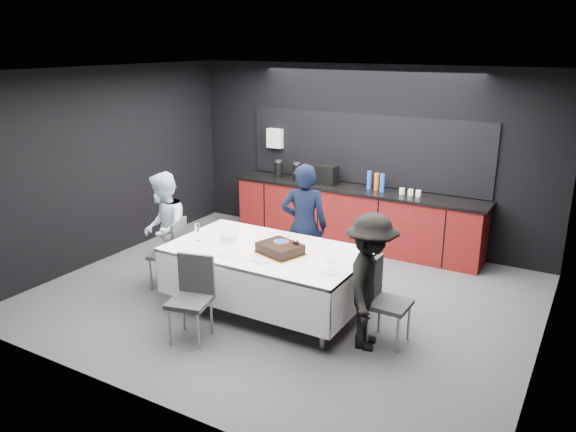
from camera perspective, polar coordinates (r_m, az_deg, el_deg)
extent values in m
plane|color=#47474D|center=(7.26, -0.40, -8.13)|extent=(6.00, 6.00, 0.00)
cube|color=white|center=(6.56, -0.45, 14.51)|extent=(6.00, 5.00, 0.04)
cube|color=black|center=(8.97, 7.75, 6.11)|extent=(6.00, 0.04, 2.80)
cube|color=black|center=(4.90, -15.47, -3.97)|extent=(6.00, 0.04, 2.80)
cube|color=black|center=(8.66, -17.87, 5.02)|extent=(0.04, 5.00, 2.80)
cube|color=black|center=(5.92, 25.50, -1.37)|extent=(0.04, 5.00, 2.80)
cube|color=#590E0E|center=(8.94, 6.76, -0.19)|extent=(4.00, 0.60, 0.90)
cube|color=black|center=(8.81, 6.87, 2.73)|extent=(4.10, 0.64, 0.04)
cube|color=black|center=(8.93, 7.73, 6.72)|extent=(4.00, 0.03, 1.10)
cube|color=white|center=(9.59, -1.31, 7.91)|extent=(0.28, 0.12, 0.32)
cylinder|color=black|center=(9.39, -0.97, 4.72)|extent=(0.14, 0.14, 0.26)
cylinder|color=black|center=(9.22, 0.90, 4.48)|extent=(0.14, 0.14, 0.26)
cube|color=black|center=(8.97, 3.97, 4.20)|extent=(0.32, 0.24, 0.30)
cylinder|color=blue|center=(8.74, 8.25, 3.64)|extent=(0.07, 0.07, 0.28)
cylinder|color=orange|center=(8.70, 8.98, 3.48)|extent=(0.07, 0.07, 0.26)
cylinder|color=blue|center=(8.59, 9.55, 3.34)|extent=(0.07, 0.07, 0.28)
cylinder|color=white|center=(8.53, 11.51, 2.48)|extent=(0.08, 0.08, 0.09)
cylinder|color=white|center=(8.50, 12.34, 2.36)|extent=(0.08, 0.08, 0.09)
cylinder|color=white|center=(8.46, 13.11, 2.24)|extent=(0.08, 0.08, 0.09)
cylinder|color=#99999E|center=(9.36, -0.98, 5.58)|extent=(0.12, 0.12, 0.03)
cylinder|color=#99999E|center=(9.19, 0.90, 5.36)|extent=(0.12, 0.12, 0.03)
cylinder|color=#99999E|center=(6.99, -11.34, -6.18)|extent=(0.06, 0.06, 0.75)
cylinder|color=#99999E|center=(7.70, -6.46, -3.68)|extent=(0.06, 0.06, 0.75)
cylinder|color=#99999E|center=(5.96, 3.56, -10.17)|extent=(0.06, 0.06, 0.75)
cylinder|color=#99999E|center=(6.79, 7.38, -6.72)|extent=(0.06, 0.06, 0.75)
cube|color=white|center=(6.65, -2.16, -3.50)|extent=(2.32, 1.32, 0.04)
cube|color=white|center=(6.26, -5.33, -7.60)|extent=(2.32, 0.02, 0.55)
cube|color=white|center=(7.27, 0.59, -3.87)|extent=(2.32, 0.02, 0.55)
cube|color=white|center=(7.38, -9.73, -3.78)|extent=(0.02, 1.32, 0.55)
cube|color=white|center=(6.26, 6.89, -7.63)|extent=(0.02, 1.32, 0.55)
cube|color=gold|center=(6.49, -0.81, -3.80)|extent=(0.60, 0.54, 0.01)
cube|color=black|center=(6.47, -0.82, -3.33)|extent=(0.55, 0.49, 0.10)
cube|color=black|center=(6.45, -0.82, -2.86)|extent=(0.55, 0.49, 0.01)
cylinder|color=#E15813|center=(6.50, -0.70, -2.61)|extent=(0.18, 0.18, 0.00)
cylinder|color=blue|center=(6.50, -0.70, -2.57)|extent=(0.15, 0.15, 0.01)
sphere|color=black|center=(6.45, 1.10, -2.62)|extent=(0.04, 0.04, 0.04)
sphere|color=black|center=(6.41, 1.09, -2.76)|extent=(0.04, 0.04, 0.04)
sphere|color=black|center=(6.43, 0.77, -2.70)|extent=(0.04, 0.04, 0.04)
cylinder|color=white|center=(6.89, -5.98, -2.22)|extent=(0.21, 0.21, 0.10)
cylinder|color=white|center=(6.49, -6.32, -3.92)|extent=(0.22, 0.22, 0.01)
cylinder|color=white|center=(6.32, 4.32, -4.43)|extent=(0.19, 0.19, 0.01)
cylinder|color=white|center=(6.02, 4.20, -5.61)|extent=(0.22, 0.22, 0.01)
cylinder|color=white|center=(6.96, 0.01, -2.32)|extent=(0.21, 0.21, 0.01)
cube|color=white|center=(6.25, -2.84, -4.59)|extent=(0.20, 0.15, 0.03)
cylinder|color=white|center=(6.99, -9.16, -2.47)|extent=(0.06, 0.06, 0.00)
cylinder|color=white|center=(6.97, -9.18, -1.99)|extent=(0.01, 0.01, 0.12)
cylinder|color=white|center=(6.93, -9.23, -1.13)|extent=(0.05, 0.05, 0.10)
cube|color=#323238|center=(7.55, -12.18, -3.81)|extent=(0.52, 0.52, 0.05)
cube|color=#323238|center=(7.39, -10.96, -2.14)|extent=(0.16, 0.41, 0.45)
cylinder|color=#99999E|center=(7.85, -12.68, -4.82)|extent=(0.03, 0.03, 0.44)
cylinder|color=#99999E|center=(7.57, -13.78, -5.76)|extent=(0.03, 0.03, 0.44)
cylinder|color=#99999E|center=(7.71, -10.39, -5.08)|extent=(0.03, 0.03, 0.44)
cylinder|color=#99999E|center=(7.43, -11.42, -6.04)|extent=(0.03, 0.03, 0.44)
cube|color=#323238|center=(6.13, 10.27, -8.82)|extent=(0.43, 0.43, 0.05)
cube|color=#323238|center=(6.09, 8.72, -6.34)|extent=(0.05, 0.42, 0.45)
cylinder|color=#99999E|center=(6.05, 11.09, -11.73)|extent=(0.03, 0.03, 0.44)
cylinder|color=#99999E|center=(6.33, 12.17, -10.39)|extent=(0.03, 0.03, 0.44)
cylinder|color=#99999E|center=(6.15, 8.07, -11.04)|extent=(0.03, 0.03, 0.44)
cylinder|color=#99999E|center=(6.43, 9.27, -9.76)|extent=(0.03, 0.03, 0.44)
cube|color=#323238|center=(6.18, -9.95, -8.57)|extent=(0.51, 0.51, 0.05)
cube|color=#323238|center=(6.24, -9.31, -5.79)|extent=(0.42, 0.14, 0.45)
cylinder|color=#99999E|center=(6.23, -11.97, -10.89)|extent=(0.03, 0.03, 0.44)
cylinder|color=#99999E|center=(6.09, -9.08, -11.42)|extent=(0.03, 0.03, 0.44)
cylinder|color=#99999E|center=(6.49, -10.55, -9.56)|extent=(0.03, 0.03, 0.44)
cylinder|color=#99999E|center=(6.36, -7.77, -10.03)|extent=(0.03, 0.03, 0.44)
imported|color=black|center=(7.27, 1.64, -1.06)|extent=(0.72, 0.61, 1.66)
imported|color=silver|center=(7.54, -12.46, -1.35)|extent=(0.89, 0.93, 1.52)
imported|color=black|center=(5.92, 8.35, -6.64)|extent=(0.74, 1.05, 1.47)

